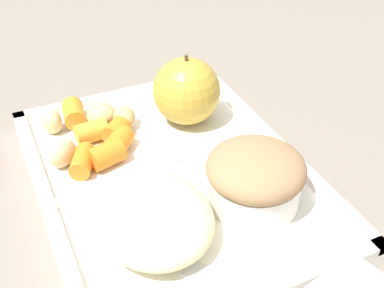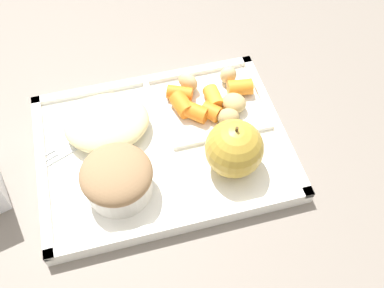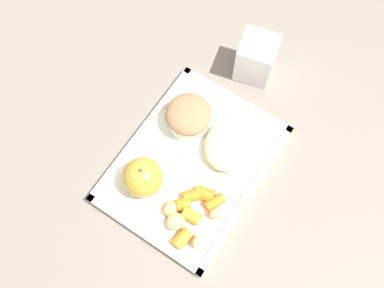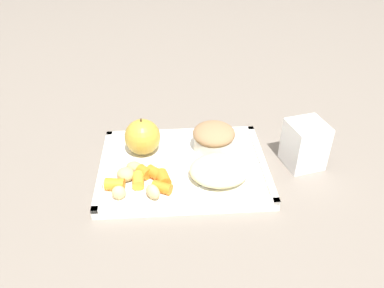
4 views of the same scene
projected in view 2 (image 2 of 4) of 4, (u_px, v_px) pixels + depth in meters
name	position (u px, v px, depth m)	size (l,w,h in m)	color
ground	(163.00, 151.00, 0.62)	(6.00, 6.00, 0.00)	slate
lunch_tray	(163.00, 148.00, 0.61)	(0.33, 0.25, 0.02)	white
green_apple	(234.00, 149.00, 0.56)	(0.07, 0.07, 0.08)	#B79333
bran_muffin	(117.00, 178.00, 0.54)	(0.09, 0.09, 0.06)	silver
carrot_slice_edge	(182.00, 105.00, 0.63)	(0.02, 0.02, 0.03)	orange
carrot_slice_large	(213.00, 98.00, 0.64)	(0.02, 0.02, 0.03)	orange
carrot_slice_center	(240.00, 87.00, 0.65)	(0.02, 0.02, 0.04)	orange
carrot_slice_back	(180.00, 93.00, 0.64)	(0.02, 0.02, 0.04)	orange
carrot_slice_near_corner	(195.00, 112.00, 0.62)	(0.02, 0.02, 0.03)	orange
carrot_slice_small	(211.00, 112.00, 0.62)	(0.02, 0.02, 0.02)	orange
potato_chunk_small	(228.00, 117.00, 0.62)	(0.02, 0.03, 0.02)	tan
potato_chunk_golden	(188.00, 82.00, 0.65)	(0.03, 0.02, 0.03)	tan
potato_chunk_wedge	(234.00, 103.00, 0.63)	(0.03, 0.03, 0.03)	tan
potato_chunk_browned	(228.00, 75.00, 0.66)	(0.03, 0.02, 0.03)	tan
egg_noodle_pile	(107.00, 122.00, 0.60)	(0.12, 0.10, 0.04)	beige
meatball_center	(119.00, 110.00, 0.62)	(0.03, 0.03, 0.03)	#755B4C
meatball_front	(107.00, 121.00, 0.61)	(0.04, 0.04, 0.04)	brown
meatball_side	(107.00, 115.00, 0.62)	(0.03, 0.03, 0.03)	brown
plastic_fork	(82.00, 139.00, 0.61)	(0.14, 0.07, 0.00)	silver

